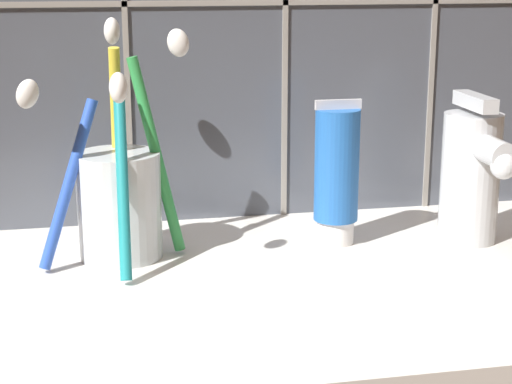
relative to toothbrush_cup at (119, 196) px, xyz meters
The scene contains 4 objects.
sink_counter 17.31cm from the toothbrush_cup, 26.76° to the right, with size 57.55×34.43×2.00cm, color silver.
toothbrush_cup is the anchor object (origin of this frame).
toothpaste_tube 18.27cm from the toothbrush_cup, ahead, with size 3.96×3.77×12.41cm.
sink_faucet 29.73cm from the toothbrush_cup, ahead, with size 5.00×10.10×12.73cm.
Camera 1 is at (-16.88, -59.96, 25.30)cm, focal length 60.00 mm.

